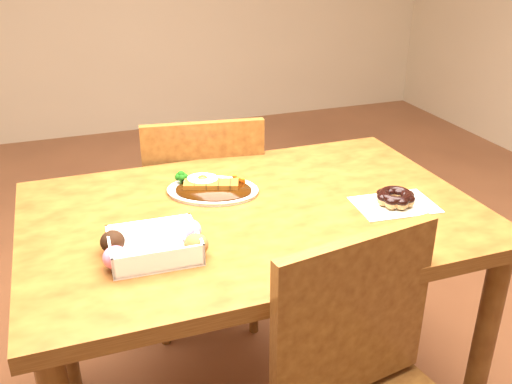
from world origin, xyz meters
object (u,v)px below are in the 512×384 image
object	(u,v)px
chair_far	(203,214)
katsu_curry_plate	(211,188)
pon_de_ring	(395,198)
donut_box	(154,244)
table	(253,242)

from	to	relation	value
chair_far	katsu_curry_plate	bearing A→B (deg)	88.43
pon_de_ring	donut_box	bearing A→B (deg)	-176.72
chair_far	donut_box	xyz separation A→B (m)	(-0.28, -0.68, 0.30)
donut_box	pon_de_ring	distance (m)	0.66
table	donut_box	distance (m)	0.35
chair_far	pon_de_ring	xyz separation A→B (m)	(0.38, -0.64, 0.29)
donut_box	chair_far	bearing A→B (deg)	67.41
katsu_curry_plate	pon_de_ring	bearing A→B (deg)	-29.28
chair_far	pon_de_ring	bearing A→B (deg)	128.83
table	chair_far	world-z (taller)	chair_far
table	donut_box	bearing A→B (deg)	-153.99
table	katsu_curry_plate	size ratio (longest dim) A/B	3.93
chair_far	katsu_curry_plate	distance (m)	0.49
table	pon_de_ring	world-z (taller)	pon_de_ring
katsu_curry_plate	donut_box	distance (m)	0.36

